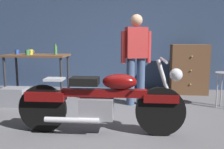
{
  "coord_description": "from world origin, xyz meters",
  "views": [
    {
      "loc": [
        0.35,
        -3.33,
        1.27
      ],
      "look_at": [
        -0.03,
        0.7,
        0.65
      ],
      "focal_mm": 39.81,
      "sensor_mm": 36.0,
      "label": 1
    }
  ],
  "objects_px": {
    "storage_bin": "(15,97)",
    "mug_blue_enamel": "(17,52)",
    "wooden_dresser": "(189,69)",
    "shop_stool": "(224,80)",
    "bottle": "(56,50)",
    "person_standing": "(136,56)",
    "motorcycle": "(102,100)",
    "mug_yellow_tall": "(31,52)",
    "mug_green_speckled": "(28,52)"
  },
  "relations": [
    {
      "from": "storage_bin",
      "to": "mug_blue_enamel",
      "type": "relative_size",
      "value": 3.94
    },
    {
      "from": "person_standing",
      "to": "bottle",
      "type": "xyz_separation_m",
      "value": [
        -1.67,
        0.47,
        0.07
      ]
    },
    {
      "from": "person_standing",
      "to": "mug_green_speckled",
      "type": "xyz_separation_m",
      "value": [
        -2.19,
        0.27,
        0.03
      ]
    },
    {
      "from": "motorcycle",
      "to": "bottle",
      "type": "bearing_deg",
      "value": 121.74
    },
    {
      "from": "shop_stool",
      "to": "wooden_dresser",
      "type": "distance_m",
      "value": 1.17
    },
    {
      "from": "bottle",
      "to": "storage_bin",
      "type": "bearing_deg",
      "value": -124.97
    },
    {
      "from": "motorcycle",
      "to": "person_standing",
      "type": "relative_size",
      "value": 1.31
    },
    {
      "from": "wooden_dresser",
      "to": "mug_green_speckled",
      "type": "xyz_separation_m",
      "value": [
        -3.37,
        -0.78,
        0.4
      ]
    },
    {
      "from": "shop_stool",
      "to": "bottle",
      "type": "distance_m",
      "value": 3.33
    },
    {
      "from": "shop_stool",
      "to": "bottle",
      "type": "relative_size",
      "value": 2.66
    },
    {
      "from": "wooden_dresser",
      "to": "mug_green_speckled",
      "type": "relative_size",
      "value": 9.33
    },
    {
      "from": "motorcycle",
      "to": "wooden_dresser",
      "type": "xyz_separation_m",
      "value": [
        1.62,
        2.53,
        0.1
      ]
    },
    {
      "from": "mug_green_speckled",
      "to": "mug_yellow_tall",
      "type": "bearing_deg",
      "value": 87.3
    },
    {
      "from": "person_standing",
      "to": "mug_blue_enamel",
      "type": "height_order",
      "value": "person_standing"
    },
    {
      "from": "person_standing",
      "to": "shop_stool",
      "type": "height_order",
      "value": "person_standing"
    },
    {
      "from": "person_standing",
      "to": "storage_bin",
      "type": "distance_m",
      "value": 2.37
    },
    {
      "from": "wooden_dresser",
      "to": "bottle",
      "type": "xyz_separation_m",
      "value": [
        -2.85,
        -0.58,
        0.45
      ]
    },
    {
      "from": "person_standing",
      "to": "mug_blue_enamel",
      "type": "distance_m",
      "value": 2.55
    },
    {
      "from": "person_standing",
      "to": "bottle",
      "type": "bearing_deg",
      "value": -32.94
    },
    {
      "from": "mug_yellow_tall",
      "to": "bottle",
      "type": "height_order",
      "value": "bottle"
    },
    {
      "from": "storage_bin",
      "to": "bottle",
      "type": "bearing_deg",
      "value": 55.03
    },
    {
      "from": "mug_blue_enamel",
      "to": "storage_bin",
      "type": "bearing_deg",
      "value": -69.46
    },
    {
      "from": "shop_stool",
      "to": "wooden_dresser",
      "type": "bearing_deg",
      "value": 109.49
    },
    {
      "from": "wooden_dresser",
      "to": "bottle",
      "type": "distance_m",
      "value": 2.95
    },
    {
      "from": "mug_green_speckled",
      "to": "bottle",
      "type": "relative_size",
      "value": 0.49
    },
    {
      "from": "shop_stool",
      "to": "person_standing",
      "type": "bearing_deg",
      "value": 177.82
    },
    {
      "from": "wooden_dresser",
      "to": "mug_yellow_tall",
      "type": "xyz_separation_m",
      "value": [
        -3.37,
        -0.64,
        0.4
      ]
    },
    {
      "from": "mug_blue_enamel",
      "to": "shop_stool",
      "type": "bearing_deg",
      "value": -7.26
    },
    {
      "from": "mug_green_speckled",
      "to": "storage_bin",
      "type": "bearing_deg",
      "value": -92.88
    },
    {
      "from": "storage_bin",
      "to": "mug_yellow_tall",
      "type": "relative_size",
      "value": 3.57
    },
    {
      "from": "storage_bin",
      "to": "mug_blue_enamel",
      "type": "distance_m",
      "value": 1.13
    },
    {
      "from": "wooden_dresser",
      "to": "mug_green_speckled",
      "type": "distance_m",
      "value": 3.48
    },
    {
      "from": "person_standing",
      "to": "wooden_dresser",
      "type": "bearing_deg",
      "value": -155.79
    },
    {
      "from": "person_standing",
      "to": "storage_bin",
      "type": "height_order",
      "value": "person_standing"
    },
    {
      "from": "shop_stool",
      "to": "bottle",
      "type": "height_order",
      "value": "bottle"
    },
    {
      "from": "wooden_dresser",
      "to": "storage_bin",
      "type": "bearing_deg",
      "value": -158.25
    },
    {
      "from": "wooden_dresser",
      "to": "shop_stool",
      "type": "bearing_deg",
      "value": -70.51
    },
    {
      "from": "mug_green_speckled",
      "to": "mug_blue_enamel",
      "type": "bearing_deg",
      "value": 148.59
    },
    {
      "from": "bottle",
      "to": "mug_yellow_tall",
      "type": "bearing_deg",
      "value": -172.9
    },
    {
      "from": "motorcycle",
      "to": "mug_blue_enamel",
      "type": "distance_m",
      "value": 2.88
    },
    {
      "from": "wooden_dresser",
      "to": "mug_blue_enamel",
      "type": "height_order",
      "value": "wooden_dresser"
    },
    {
      "from": "storage_bin",
      "to": "mug_yellow_tall",
      "type": "xyz_separation_m",
      "value": [
        0.04,
        0.72,
        0.78
      ]
    },
    {
      "from": "mug_yellow_tall",
      "to": "bottle",
      "type": "relative_size",
      "value": 0.51
    },
    {
      "from": "person_standing",
      "to": "mug_yellow_tall",
      "type": "relative_size",
      "value": 13.55
    },
    {
      "from": "mug_green_speckled",
      "to": "shop_stool",
      "type": "bearing_deg",
      "value": -4.94
    },
    {
      "from": "person_standing",
      "to": "bottle",
      "type": "distance_m",
      "value": 1.74
    },
    {
      "from": "mug_blue_enamel",
      "to": "mug_yellow_tall",
      "type": "relative_size",
      "value": 0.9
    },
    {
      "from": "shop_stool",
      "to": "mug_blue_enamel",
      "type": "height_order",
      "value": "mug_blue_enamel"
    },
    {
      "from": "storage_bin",
      "to": "mug_blue_enamel",
      "type": "xyz_separation_m",
      "value": [
        -0.29,
        0.77,
        0.78
      ]
    },
    {
      "from": "wooden_dresser",
      "to": "mug_blue_enamel",
      "type": "xyz_separation_m",
      "value": [
        -3.69,
        -0.58,
        0.4
      ]
    }
  ]
}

